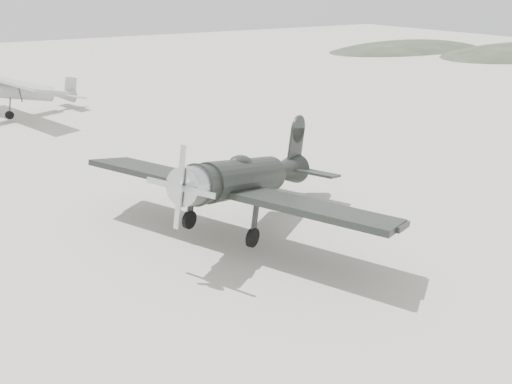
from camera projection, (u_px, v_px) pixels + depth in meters
The scene contains 4 objects.
ground at pixel (259, 268), 16.39m from camera, with size 160.00×160.00×0.00m, color #AEAA9B.
hill_northeast at pixel (407, 49), 72.01m from camera, with size 32.00×16.00×5.20m, color #293426.
lowwing_monoplane at pixel (247, 178), 18.31m from camera, with size 9.32×11.48×3.87m.
highwing_monoplane at pixel (19, 88), 34.61m from camera, with size 7.99×11.10×3.16m.
Camera 1 is at (-7.49, -12.04, 8.60)m, focal length 35.00 mm.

